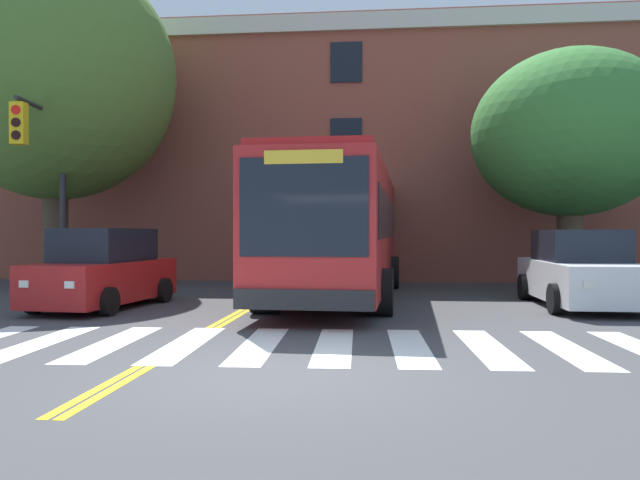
{
  "coord_description": "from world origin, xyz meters",
  "views": [
    {
      "loc": [
        1.29,
        -7.46,
        1.73
      ],
      "look_at": [
        -0.29,
        8.26,
        1.54
      ],
      "focal_mm": 35.0,
      "sensor_mm": 36.0,
      "label": 1
    }
  ],
  "objects_px": {
    "street_tree_curbside_large": "(570,135)",
    "car_white_far_lane": "(580,272)",
    "car_red_near_lane": "(104,271)",
    "car_teal_behind_bus": "(332,253)",
    "city_bus": "(341,227)",
    "traffic_light_far_corner": "(45,163)",
    "street_tree_curbside_small": "(55,77)"
  },
  "relations": [
    {
      "from": "street_tree_curbside_large",
      "to": "street_tree_curbside_small",
      "type": "bearing_deg",
      "value": -178.59
    },
    {
      "from": "car_white_far_lane",
      "to": "car_teal_behind_bus",
      "type": "xyz_separation_m",
      "value": [
        -6.77,
        11.81,
        0.04
      ]
    },
    {
      "from": "car_red_near_lane",
      "to": "traffic_light_far_corner",
      "type": "xyz_separation_m",
      "value": [
        -2.42,
        1.77,
        2.71
      ]
    },
    {
      "from": "car_red_near_lane",
      "to": "car_white_far_lane",
      "type": "relative_size",
      "value": 0.91
    },
    {
      "from": "car_red_near_lane",
      "to": "car_teal_behind_bus",
      "type": "relative_size",
      "value": 1.1
    },
    {
      "from": "street_tree_curbside_small",
      "to": "traffic_light_far_corner",
      "type": "bearing_deg",
      "value": -66.04
    },
    {
      "from": "traffic_light_far_corner",
      "to": "street_tree_curbside_small",
      "type": "bearing_deg",
      "value": 113.96
    },
    {
      "from": "city_bus",
      "to": "car_teal_behind_bus",
      "type": "bearing_deg",
      "value": 96.08
    },
    {
      "from": "traffic_light_far_corner",
      "to": "car_white_far_lane",
      "type": "bearing_deg",
      "value": -2.14
    },
    {
      "from": "car_red_near_lane",
      "to": "traffic_light_far_corner",
      "type": "relative_size",
      "value": 0.82
    },
    {
      "from": "city_bus",
      "to": "car_teal_behind_bus",
      "type": "height_order",
      "value": "city_bus"
    },
    {
      "from": "city_bus",
      "to": "car_white_far_lane",
      "type": "height_order",
      "value": "city_bus"
    },
    {
      "from": "car_red_near_lane",
      "to": "street_tree_curbside_small",
      "type": "relative_size",
      "value": 0.42
    },
    {
      "from": "street_tree_curbside_small",
      "to": "car_white_far_lane",
      "type": "bearing_deg",
      "value": -12.25
    },
    {
      "from": "street_tree_curbside_large",
      "to": "street_tree_curbside_small",
      "type": "distance_m",
      "value": 15.48
    },
    {
      "from": "city_bus",
      "to": "street_tree_curbside_large",
      "type": "bearing_deg",
      "value": 16.04
    },
    {
      "from": "street_tree_curbside_large",
      "to": "traffic_light_far_corner",
      "type": "bearing_deg",
      "value": -167.89
    },
    {
      "from": "car_teal_behind_bus",
      "to": "traffic_light_far_corner",
      "type": "relative_size",
      "value": 0.74
    },
    {
      "from": "car_teal_behind_bus",
      "to": "city_bus",
      "type": "bearing_deg",
      "value": -83.92
    },
    {
      "from": "car_white_far_lane",
      "to": "street_tree_curbside_large",
      "type": "distance_m",
      "value": 5.2
    },
    {
      "from": "car_white_far_lane",
      "to": "car_teal_behind_bus",
      "type": "relative_size",
      "value": 1.21
    },
    {
      "from": "car_teal_behind_bus",
      "to": "street_tree_curbside_small",
      "type": "bearing_deg",
      "value": -132.02
    },
    {
      "from": "car_white_far_lane",
      "to": "traffic_light_far_corner",
      "type": "bearing_deg",
      "value": 177.86
    },
    {
      "from": "car_white_far_lane",
      "to": "traffic_light_far_corner",
      "type": "xyz_separation_m",
      "value": [
        -13.38,
        0.5,
        2.73
      ]
    },
    {
      "from": "street_tree_curbside_small",
      "to": "car_teal_behind_bus",
      "type": "bearing_deg",
      "value": 47.98
    },
    {
      "from": "street_tree_curbside_large",
      "to": "car_white_far_lane",
      "type": "bearing_deg",
      "value": -102.5
    },
    {
      "from": "city_bus",
      "to": "traffic_light_far_corner",
      "type": "xyz_separation_m",
      "value": [
        -7.69,
        -1.18,
        1.68
      ]
    },
    {
      "from": "car_white_far_lane",
      "to": "street_tree_curbside_small",
      "type": "height_order",
      "value": "street_tree_curbside_small"
    },
    {
      "from": "city_bus",
      "to": "street_tree_curbside_large",
      "type": "distance_m",
      "value": 7.25
    },
    {
      "from": "car_white_far_lane",
      "to": "street_tree_curbside_large",
      "type": "xyz_separation_m",
      "value": [
        0.78,
        3.54,
        3.73
      ]
    },
    {
      "from": "car_red_near_lane",
      "to": "street_tree_curbside_large",
      "type": "height_order",
      "value": "street_tree_curbside_large"
    },
    {
      "from": "traffic_light_far_corner",
      "to": "street_tree_curbside_large",
      "type": "height_order",
      "value": "street_tree_curbside_large"
    }
  ]
}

